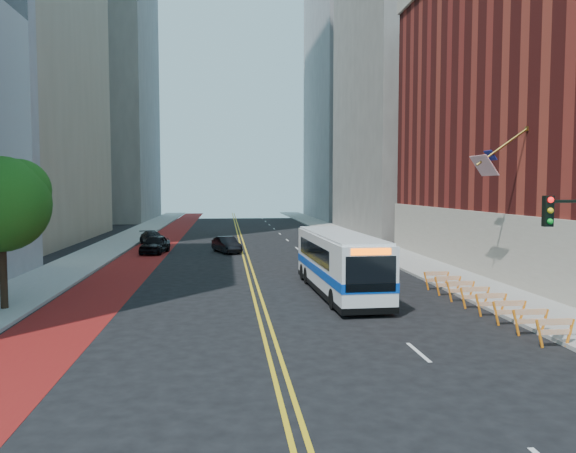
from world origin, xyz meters
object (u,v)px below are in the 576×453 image
at_px(transit_bus, 339,262).
at_px(car_c, 153,238).
at_px(car_a, 155,244).
at_px(car_b, 227,245).
at_px(street_tree, 3,200).

distance_m(transit_bus, car_c, 29.09).
xyz_separation_m(car_a, car_b, (5.91, -0.17, -0.09)).
distance_m(transit_bus, car_a, 22.36).
bearing_deg(transit_bus, car_a, 119.80).
height_order(street_tree, car_a, street_tree).
distance_m(transit_bus, car_b, 19.76).
bearing_deg(car_a, street_tree, -91.70).
bearing_deg(car_b, transit_bus, -91.96).
distance_m(street_tree, car_b, 23.88).
bearing_deg(car_b, car_a, 159.43).
distance_m(street_tree, transit_bus, 16.03).
distance_m(street_tree, car_c, 29.08).
xyz_separation_m(street_tree, car_b, (9.74, 21.39, -4.24)).
bearing_deg(car_b, car_c, 115.17).
height_order(transit_bus, car_a, transit_bus).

